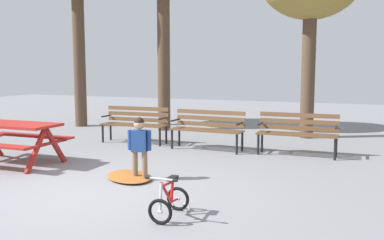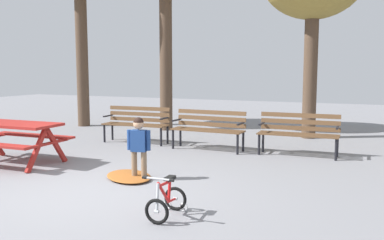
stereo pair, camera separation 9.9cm
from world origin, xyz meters
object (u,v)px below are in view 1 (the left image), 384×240
at_px(park_bench_right, 298,130).
at_px(kids_bicycle, 170,201).
at_px(park_bench_left, 208,126).
at_px(park_bench_far_left, 135,121).
at_px(child_standing, 139,144).
at_px(picnic_table, 11,132).

distance_m(park_bench_right, kids_bicycle, 4.42).
distance_m(park_bench_left, park_bench_right, 1.90).
bearing_deg(park_bench_far_left, child_standing, -58.18).
height_order(park_bench_far_left, kids_bicycle, park_bench_far_left).
distance_m(park_bench_far_left, park_bench_right, 3.80).
xyz_separation_m(picnic_table, park_bench_far_left, (0.91, 2.91, -0.08)).
xyz_separation_m(park_bench_far_left, child_standing, (1.85, -2.97, 0.08)).
xyz_separation_m(park_bench_left, child_standing, (-0.06, -2.83, 0.08)).
height_order(park_bench_far_left, park_bench_left, same).
distance_m(child_standing, kids_bicycle, 1.84).
xyz_separation_m(park_bench_far_left, park_bench_left, (1.91, -0.15, 0.00)).
bearing_deg(kids_bicycle, park_bench_right, 79.95).
relative_size(picnic_table, park_bench_left, 1.14).
xyz_separation_m(picnic_table, child_standing, (2.75, -0.07, -0.01)).
bearing_deg(child_standing, park_bench_far_left, 121.82).
relative_size(park_bench_left, kids_bicycle, 2.82).
bearing_deg(park_bench_far_left, park_bench_right, 0.26).
height_order(picnic_table, park_bench_far_left, park_bench_far_left).
distance_m(park_bench_far_left, kids_bicycle, 5.29).
bearing_deg(park_bench_right, child_standing, -123.17).
distance_m(park_bench_left, kids_bicycle, 4.33).
height_order(park_bench_right, kids_bicycle, park_bench_right).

